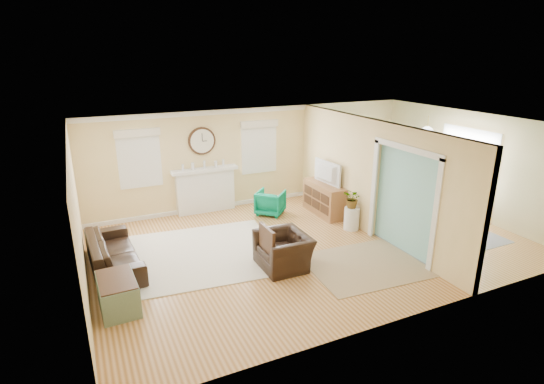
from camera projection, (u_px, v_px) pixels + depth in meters
The scene contains 29 objects.
floor at pixel (311, 243), 9.25m from camera, with size 9.00×9.00×0.00m, color #9B5F25.
wall_back at pixel (257, 156), 11.42m from camera, with size 9.00×0.02×2.60m, color #DCC37E.
wall_front at pixel (415, 242), 6.26m from camera, with size 9.00×0.02×2.60m, color #DCC37E.
wall_left at pixel (78, 221), 7.04m from camera, with size 0.02×6.00×2.60m, color #DCC37E.
wall_right at pixel (468, 164), 10.64m from camera, with size 0.02×6.00×2.60m, color #DCC37E.
ceiling at pixel (315, 124), 8.43m from camera, with size 9.00×6.00×0.02m, color white.
partition at pixel (364, 172), 9.67m from camera, with size 0.17×6.00×2.60m.
fireplace at pixel (205, 189), 10.94m from camera, with size 1.70×0.30×1.17m.
wall_clock at pixel (202, 141), 10.62m from camera, with size 0.70×0.07×0.70m.
window_left at pixel (139, 154), 10.05m from camera, with size 1.05×0.13×1.42m.
window_right at pixel (259, 143), 11.29m from camera, with size 1.05×0.13×1.42m.
french_doors at pixel (466, 172), 10.69m from camera, with size 0.06×1.70×2.20m.
pendant at pixel (427, 133), 9.76m from camera, with size 0.30×0.30×0.55m.
rug_cream at pixel (200, 254), 8.74m from camera, with size 3.22×2.79×0.02m, color silver.
rug_jute at pixel (365, 265), 8.29m from camera, with size 2.18×1.79×0.01m, color tan.
rug_grey at pixel (419, 226), 10.12m from camera, with size 2.52×3.16×0.01m, color slate.
sofa at pixel (113, 253), 8.11m from camera, with size 2.14×0.84×0.63m, color black.
eames_chair at pixel (283, 251), 8.15m from camera, with size 1.03×0.90×0.67m, color black.
green_chair at pixel (270, 202), 10.85m from camera, with size 0.66×0.67×0.61m, color #046F41.
trunk at pixel (118, 294), 6.82m from camera, with size 0.60×0.95×0.54m.
credenza at pixel (324, 199), 10.84m from camera, with size 0.47×1.38×0.80m.
tv at pixel (324, 173), 10.62m from camera, with size 1.01×0.13×0.58m, color black.
garden_stool at pixel (352, 218), 9.92m from camera, with size 0.36×0.36×0.53m, color white.
potted_plant at pixel (353, 199), 9.76m from camera, with size 0.42×0.36×0.46m, color #337F33.
dining_table at pixel (420, 214), 10.02m from camera, with size 1.85×1.03×0.65m, color #472A18.
dining_chair_n at pixel (393, 191), 10.90m from camera, with size 0.43×0.43×0.97m.
dining_chair_s at pixel (459, 221), 9.07m from camera, with size 0.40×0.40×0.89m.
dining_chair_w at pixel (396, 209), 9.69m from camera, with size 0.43×0.43×0.95m.
dining_chair_e at pixel (438, 199), 10.25m from camera, with size 0.45×0.45×1.00m.
Camera 1 is at (-4.33, -7.28, 3.96)m, focal length 28.00 mm.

